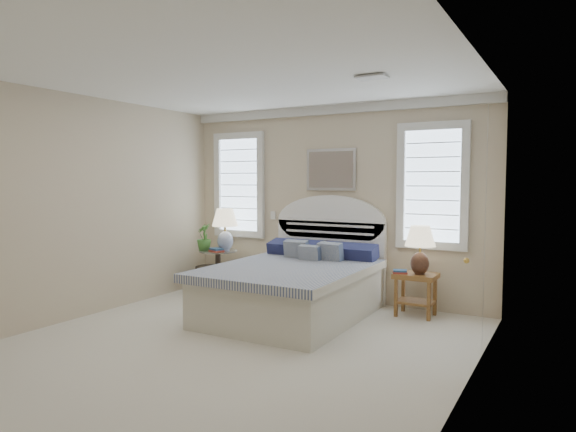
# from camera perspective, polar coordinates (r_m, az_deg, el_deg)

# --- Properties ---
(floor) EXTENTS (4.50, 5.00, 0.01)m
(floor) POSITION_cam_1_polar(r_m,az_deg,el_deg) (5.30, -6.88, -14.42)
(floor) COLOR beige
(floor) RESTS_ON ground
(ceiling) EXTENTS (4.50, 5.00, 0.01)m
(ceiling) POSITION_cam_1_polar(r_m,az_deg,el_deg) (5.13, -7.15, 15.51)
(ceiling) COLOR white
(ceiling) RESTS_ON wall_back
(wall_back) EXTENTS (4.50, 0.02, 2.70)m
(wall_back) POSITION_cam_1_polar(r_m,az_deg,el_deg) (7.20, 4.88, 1.42)
(wall_back) COLOR beige
(wall_back) RESTS_ON floor
(wall_left) EXTENTS (0.02, 5.00, 2.70)m
(wall_left) POSITION_cam_1_polar(r_m,az_deg,el_deg) (6.63, -22.87, 0.89)
(wall_left) COLOR beige
(wall_left) RESTS_ON floor
(wall_right) EXTENTS (0.02, 5.00, 2.70)m
(wall_right) POSITION_cam_1_polar(r_m,az_deg,el_deg) (4.13, 19.02, -0.71)
(wall_right) COLOR beige
(wall_right) RESTS_ON floor
(crown_molding) EXTENTS (4.50, 0.08, 0.12)m
(crown_molding) POSITION_cam_1_polar(r_m,az_deg,el_deg) (7.23, 4.80, 11.68)
(crown_molding) COLOR silver
(crown_molding) RESTS_ON wall_back
(hvac_vent) EXTENTS (0.30, 0.20, 0.02)m
(hvac_vent) POSITION_cam_1_polar(r_m,az_deg,el_deg) (5.26, 9.31, 14.98)
(hvac_vent) COLOR #B2B2B2
(hvac_vent) RESTS_ON ceiling
(switch_plate) EXTENTS (0.08, 0.01, 0.12)m
(switch_plate) POSITION_cam_1_polar(r_m,az_deg,el_deg) (7.65, -1.67, 0.08)
(switch_plate) COLOR silver
(switch_plate) RESTS_ON wall_back
(window_left) EXTENTS (0.90, 0.06, 1.60)m
(window_left) POSITION_cam_1_polar(r_m,az_deg,el_deg) (7.95, -5.41, 3.46)
(window_left) COLOR #C9E3FF
(window_left) RESTS_ON wall_back
(window_right) EXTENTS (0.90, 0.06, 1.60)m
(window_right) POSITION_cam_1_polar(r_m,az_deg,el_deg) (6.72, 15.76, 3.23)
(window_right) COLOR #C9E3FF
(window_right) RESTS_ON wall_back
(painting) EXTENTS (0.74, 0.04, 0.58)m
(painting) POSITION_cam_1_polar(r_m,az_deg,el_deg) (7.16, 4.77, 5.16)
(painting) COLOR silver
(painting) RESTS_ON wall_back
(closet_door) EXTENTS (0.02, 1.80, 2.40)m
(closet_door) POSITION_cam_1_polar(r_m,az_deg,el_deg) (5.32, 21.11, -1.37)
(closet_door) COLOR white
(closet_door) RESTS_ON floor
(bed) EXTENTS (1.72, 2.28, 1.47)m
(bed) POSITION_cam_1_polar(r_m,az_deg,el_deg) (6.39, 0.91, -7.62)
(bed) COLOR beige
(bed) RESTS_ON floor
(side_table_left) EXTENTS (0.56, 0.56, 0.63)m
(side_table_left) POSITION_cam_1_polar(r_m,az_deg,el_deg) (7.77, -7.78, -5.57)
(side_table_left) COLOR black
(side_table_left) RESTS_ON floor
(nightstand_right) EXTENTS (0.50, 0.40, 0.53)m
(nightstand_right) POSITION_cam_1_polar(r_m,az_deg,el_deg) (6.55, 14.01, -7.45)
(nightstand_right) COLOR olive
(nightstand_right) RESTS_ON floor
(floor_pot) EXTENTS (0.48, 0.48, 0.38)m
(floor_pot) POSITION_cam_1_polar(r_m,az_deg,el_deg) (7.88, -8.75, -6.90)
(floor_pot) COLOR black
(floor_pot) RESTS_ON floor
(lamp_left) EXTENTS (0.47, 0.47, 0.63)m
(lamp_left) POSITION_cam_1_polar(r_m,az_deg,el_deg) (7.66, -7.01, -0.97)
(lamp_left) COLOR silver
(lamp_left) RESTS_ON side_table_left
(lamp_right) EXTENTS (0.39, 0.39, 0.60)m
(lamp_right) POSITION_cam_1_polar(r_m,az_deg,el_deg) (6.42, 14.47, -3.08)
(lamp_right) COLOR black
(lamp_right) RESTS_ON nightstand_right
(potted_plant) EXTENTS (0.29, 0.29, 0.40)m
(potted_plant) POSITION_cam_1_polar(r_m,az_deg,el_deg) (7.72, -9.31, -2.34)
(potted_plant) COLOR #37722D
(potted_plant) RESTS_ON side_table_left
(books_left) EXTENTS (0.24, 0.21, 0.06)m
(books_left) POSITION_cam_1_polar(r_m,az_deg,el_deg) (7.55, -7.95, -3.77)
(books_left) COLOR #9B3326
(books_left) RESTS_ON side_table_left
(books_right) EXTENTS (0.20, 0.17, 0.05)m
(books_right) POSITION_cam_1_polar(r_m,az_deg,el_deg) (6.47, 12.34, -6.07)
(books_right) COLOR #9B3326
(books_right) RESTS_ON nightstand_right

